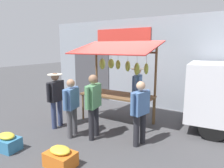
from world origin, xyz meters
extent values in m
plane|color=#424244|center=(0.00, 0.00, 0.00)|extent=(40.00, 40.00, 0.00)
cube|color=#8C939E|center=(0.00, -2.20, 1.70)|extent=(9.00, 0.25, 3.40)
cube|color=red|center=(0.96, -2.06, 2.75)|extent=(2.40, 0.06, 0.56)
cube|color=#47474C|center=(2.57, -2.07, 1.10)|extent=(1.90, 0.04, 2.10)
cube|color=brown|center=(0.00, 0.00, 0.85)|extent=(2.20, 0.90, 0.05)
cylinder|color=brown|center=(1.04, 0.39, 0.41)|extent=(0.06, 0.06, 0.83)
cylinder|color=brown|center=(-1.04, 0.39, 0.41)|extent=(0.06, 0.06, 0.83)
cylinder|color=brown|center=(1.04, -0.39, 0.41)|extent=(0.06, 0.06, 0.83)
cylinder|color=brown|center=(-1.04, -0.39, 0.41)|extent=(0.06, 0.06, 0.83)
cylinder|color=brown|center=(1.06, -0.40, 1.18)|extent=(0.07, 0.07, 2.35)
cylinder|color=brown|center=(-1.06, -0.40, 1.18)|extent=(0.07, 0.07, 2.35)
cylinder|color=brown|center=(0.00, -0.40, 2.15)|extent=(2.12, 0.06, 0.06)
cube|color=#B72D28|center=(0.00, 0.15, 2.30)|extent=(2.50, 1.46, 0.39)
cylinder|color=brown|center=(-0.78, -0.36, 2.00)|extent=(0.01, 0.01, 0.31)
ellipsoid|color=#B2CC4C|center=(-0.78, -0.36, 1.68)|extent=(0.20, 0.21, 0.33)
cylinder|color=brown|center=(-0.47, -0.38, 2.00)|extent=(0.01, 0.01, 0.31)
ellipsoid|color=#B2CC4C|center=(-0.47, -0.38, 1.65)|extent=(0.18, 0.22, 0.38)
cylinder|color=brown|center=(-0.15, -0.40, 2.02)|extent=(0.01, 0.01, 0.26)
ellipsoid|color=#B2CC4C|center=(-0.15, -0.40, 1.72)|extent=(0.23, 0.23, 0.34)
cylinder|color=brown|center=(0.18, -0.36, 2.03)|extent=(0.01, 0.01, 0.24)
ellipsoid|color=#B2CC4C|center=(0.18, -0.36, 1.75)|extent=(0.18, 0.15, 0.30)
cylinder|color=brown|center=(0.45, -0.37, 2.04)|extent=(0.01, 0.01, 0.22)
ellipsoid|color=#B2CC4C|center=(0.45, -0.37, 1.77)|extent=(0.24, 0.26, 0.32)
cylinder|color=brown|center=(0.81, -0.40, 2.04)|extent=(0.01, 0.01, 0.22)
ellipsoid|color=#B2CC4C|center=(0.81, -0.40, 1.75)|extent=(0.24, 0.26, 0.36)
sphere|color=#729E4C|center=(-0.88, -0.22, 0.98)|extent=(0.20, 0.20, 0.20)
ellipsoid|color=gold|center=(-0.69, -0.01, 0.93)|extent=(0.19, 0.21, 0.10)
cylinder|color=#726656|center=(-0.30, -0.88, 0.41)|extent=(0.14, 0.14, 0.82)
cylinder|color=#726656|center=(-0.35, -0.62, 0.41)|extent=(0.14, 0.14, 0.82)
cube|color=#476B9E|center=(-0.33, -0.75, 1.11)|extent=(0.31, 0.53, 0.58)
cylinder|color=#476B9E|center=(-0.27, -1.05, 1.14)|extent=(0.09, 0.09, 0.54)
cylinder|color=#476B9E|center=(-0.39, -0.45, 1.14)|extent=(0.09, 0.09, 0.54)
sphere|color=tan|center=(-0.33, -0.75, 1.55)|extent=(0.23, 0.23, 0.23)
cylinder|color=beige|center=(-0.33, -0.75, 1.61)|extent=(0.43, 0.43, 0.02)
cylinder|color=#232328|center=(-0.09, 1.43, 0.41)|extent=(0.14, 0.14, 0.81)
cylinder|color=#232328|center=(-0.04, 1.16, 0.41)|extent=(0.14, 0.14, 0.81)
cube|color=#518C5B|center=(-0.07, 1.29, 1.10)|extent=(0.30, 0.52, 0.58)
cylinder|color=#518C5B|center=(-0.12, 1.60, 1.13)|extent=(0.09, 0.09, 0.53)
cylinder|color=#518C5B|center=(-0.01, 0.99, 1.13)|extent=(0.09, 0.09, 0.53)
sphere|color=#8C664C|center=(-0.07, 1.29, 1.53)|extent=(0.22, 0.22, 0.22)
cylinder|color=#4C4C51|center=(0.46, 1.62, 0.38)|extent=(0.14, 0.14, 0.75)
cylinder|color=#4C4C51|center=(0.51, 1.38, 0.38)|extent=(0.14, 0.14, 0.75)
cube|color=#476B9E|center=(0.48, 1.50, 1.02)|extent=(0.31, 0.49, 0.53)
cylinder|color=#476B9E|center=(0.42, 1.78, 1.04)|extent=(0.09, 0.09, 0.49)
cylinder|color=#476B9E|center=(0.55, 1.22, 1.04)|extent=(0.09, 0.09, 0.49)
sphere|color=#A87A5B|center=(0.48, 1.50, 1.42)|extent=(0.21, 0.21, 0.21)
cylinder|color=navy|center=(1.27, 1.41, 0.39)|extent=(0.14, 0.14, 0.79)
cylinder|color=navy|center=(1.29, 1.15, 0.39)|extent=(0.14, 0.14, 0.79)
cube|color=black|center=(1.28, 1.28, 1.07)|extent=(0.26, 0.50, 0.56)
cylinder|color=black|center=(1.25, 1.58, 1.09)|extent=(0.09, 0.09, 0.51)
cylinder|color=black|center=(1.31, 0.98, 1.09)|extent=(0.09, 0.09, 0.51)
sphere|color=#8C664C|center=(1.28, 1.28, 1.49)|extent=(0.22, 0.22, 0.22)
cylinder|color=beige|center=(1.28, 1.28, 1.55)|extent=(0.41, 0.41, 0.02)
cylinder|color=#232328|center=(-1.18, 1.14, 0.38)|extent=(0.14, 0.14, 0.76)
cylinder|color=#232328|center=(-1.24, 0.89, 0.38)|extent=(0.14, 0.14, 0.76)
cube|color=#476B9E|center=(-1.21, 1.01, 1.03)|extent=(0.32, 0.50, 0.54)
cylinder|color=#476B9E|center=(-1.15, 1.30, 1.06)|extent=(0.09, 0.09, 0.50)
cylinder|color=#476B9E|center=(-1.28, 0.73, 1.06)|extent=(0.09, 0.09, 0.50)
sphere|color=tan|center=(-1.21, 1.01, 1.44)|extent=(0.21, 0.21, 0.21)
cube|color=black|center=(-2.77, -1.00, 1.38)|extent=(1.57, 1.93, 0.68)
cylinder|color=black|center=(-2.67, -0.15, 0.33)|extent=(0.67, 0.24, 0.66)
cylinder|color=black|center=(-2.52, -1.81, 0.33)|extent=(0.67, 0.24, 0.66)
cube|color=teal|center=(1.24, 2.83, 0.14)|extent=(0.60, 0.44, 0.29)
ellipsoid|color=yellow|center=(1.24, 2.83, 0.34)|extent=(0.43, 0.29, 0.12)
cube|color=#D1661E|center=(-0.26, 2.65, 0.14)|extent=(0.59, 0.42, 0.29)
ellipsoid|color=yellow|center=(-0.26, 2.65, 0.34)|extent=(0.44, 0.32, 0.12)
camera|label=1|loc=(-3.00, 5.17, 2.31)|focal=32.13mm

